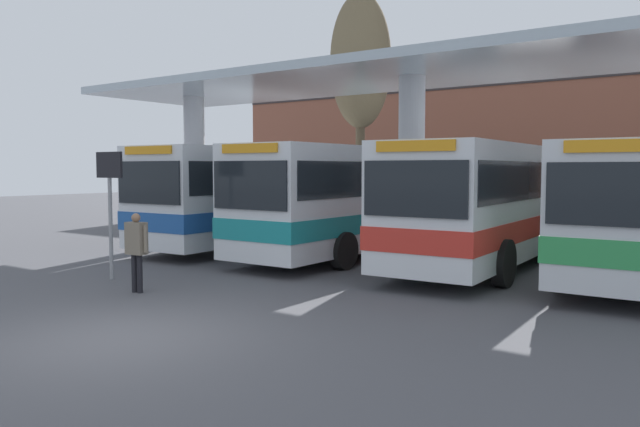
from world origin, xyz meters
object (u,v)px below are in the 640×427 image
transit_bus_left_bay (268,192)px  poplar_tree_behind_right (361,63)px  transit_bus_right_bay (496,199)px  parked_car_street (466,198)px  info_sign_platform (110,189)px  transit_bus_center_bay (374,194)px  pedestrian_waiting (136,244)px

transit_bus_left_bay → poplar_tree_behind_right: (1.04, 4.30, 4.81)m
transit_bus_left_bay → poplar_tree_behind_right: bearing=-105.7°
transit_bus_left_bay → transit_bus_right_bay: bearing=179.3°
transit_bus_left_bay → parked_car_street: (1.84, 12.89, -0.67)m
transit_bus_left_bay → info_sign_platform: transit_bus_left_bay is taller
transit_bus_right_bay → parked_car_street: size_ratio=2.40×
transit_bus_left_bay → transit_bus_center_bay: (3.88, 0.52, -0.01)m
pedestrian_waiting → transit_bus_center_bay: bearing=79.6°
transit_bus_center_bay → info_sign_platform: (-2.44, -7.86, 0.34)m
transit_bus_center_bay → poplar_tree_behind_right: size_ratio=1.25×
transit_bus_right_bay → poplar_tree_behind_right: bearing=-33.4°
transit_bus_right_bay → transit_bus_left_bay: bearing=-1.1°
transit_bus_center_bay → parked_car_street: transit_bus_center_bay is taller
transit_bus_left_bay → poplar_tree_behind_right: 6.53m
transit_bus_right_bay → info_sign_platform: (-6.46, -7.53, 0.34)m
parked_car_street → transit_bus_center_bay: bearing=-78.0°
transit_bus_right_bay → pedestrian_waiting: bearing=57.8°
transit_bus_right_bay → parked_car_street: 14.07m
transit_bus_right_bay → info_sign_platform: 9.93m
transit_bus_center_bay → parked_car_street: size_ratio=2.60×
transit_bus_center_bay → pedestrian_waiting: bearing=85.4°
transit_bus_right_bay → info_sign_platform: bearing=46.8°
transit_bus_left_bay → info_sign_platform: bearing=98.9°
transit_bus_center_bay → info_sign_platform: 8.23m
transit_bus_left_bay → transit_bus_center_bay: bearing=-174.5°
transit_bus_center_bay → info_sign_platform: transit_bus_center_bay is taller
transit_bus_right_bay → poplar_tree_behind_right: poplar_tree_behind_right is taller
info_sign_platform → parked_car_street: 20.25m
transit_bus_left_bay → parked_car_street: transit_bus_left_bay is taller
pedestrian_waiting → info_sign_platform: bearing=153.3°
transit_bus_right_bay → parked_car_street: transit_bus_right_bay is taller
transit_bus_center_bay → parked_car_street: bearing=-80.9°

